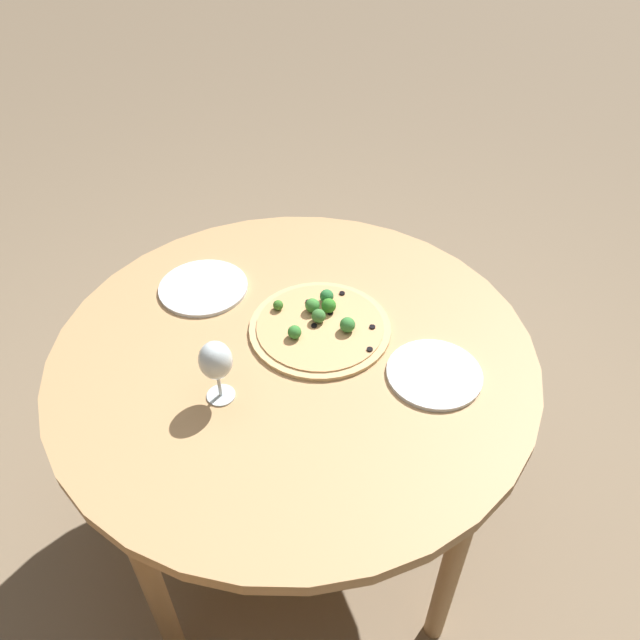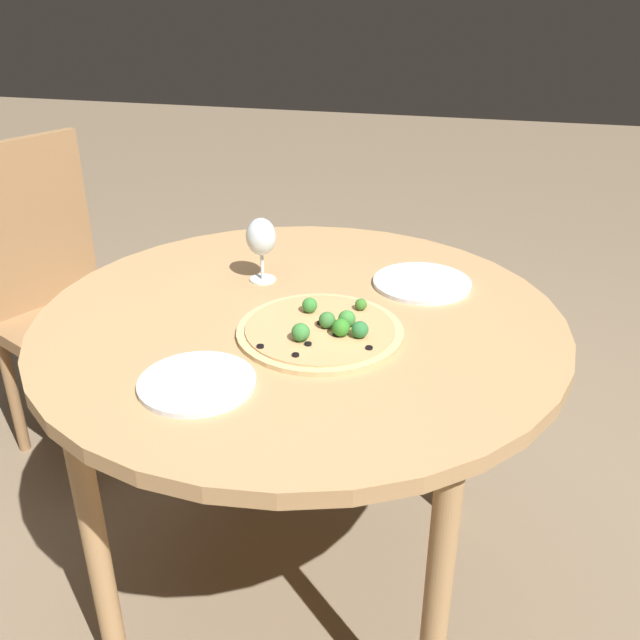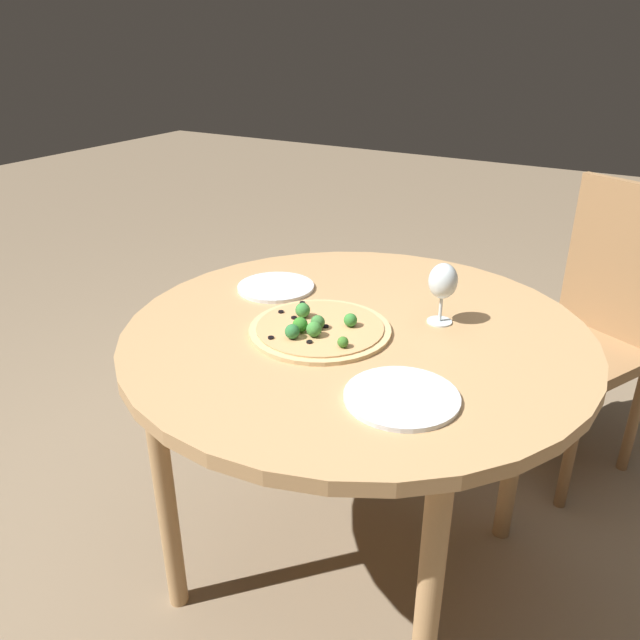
# 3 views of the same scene
# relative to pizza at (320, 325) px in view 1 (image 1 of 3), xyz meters

# --- Properties ---
(ground_plane) EXTENTS (12.00, 12.00, 0.00)m
(ground_plane) POSITION_rel_pizza_xyz_m (-0.07, -0.06, -0.77)
(ground_plane) COLOR #847056
(dining_table) EXTENTS (1.11, 1.11, 0.76)m
(dining_table) POSITION_rel_pizza_xyz_m (-0.07, -0.06, -0.09)
(dining_table) COLOR tan
(dining_table) RESTS_ON ground_plane
(pizza) EXTENTS (0.33, 0.33, 0.05)m
(pizza) POSITION_rel_pizza_xyz_m (0.00, 0.00, 0.00)
(pizza) COLOR tan
(pizza) RESTS_ON dining_table
(wine_glass) EXTENTS (0.07, 0.07, 0.15)m
(wine_glass) POSITION_rel_pizza_xyz_m (-0.22, -0.19, 0.09)
(wine_glass) COLOR silver
(wine_glass) RESTS_ON dining_table
(plate_near) EXTENTS (0.22, 0.22, 0.01)m
(plate_near) POSITION_rel_pizza_xyz_m (-0.28, 0.17, -0.01)
(plate_near) COLOR silver
(plate_near) RESTS_ON dining_table
(plate_far) EXTENTS (0.21, 0.21, 0.01)m
(plate_far) POSITION_rel_pizza_xyz_m (0.24, -0.17, -0.01)
(plate_far) COLOR silver
(plate_far) RESTS_ON dining_table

